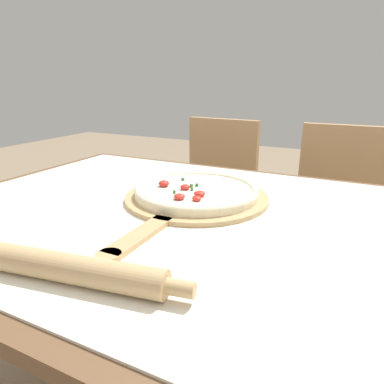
% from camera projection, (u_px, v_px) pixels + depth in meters
% --- Properties ---
extents(dining_table, '(1.47, 1.02, 0.73)m').
position_uv_depth(dining_table, '(195.00, 247.00, 0.89)').
color(dining_table, brown).
rests_on(dining_table, ground_plane).
extents(towel_cloth, '(1.39, 0.94, 0.00)m').
position_uv_depth(towel_cloth, '(195.00, 214.00, 0.87)').
color(towel_cloth, white).
rests_on(towel_cloth, dining_table).
extents(pizza_peel, '(0.40, 0.61, 0.01)m').
position_uv_depth(pizza_peel, '(194.00, 199.00, 0.95)').
color(pizza_peel, tan).
rests_on(pizza_peel, towel_cloth).
extents(pizza, '(0.35, 0.35, 0.04)m').
position_uv_depth(pizza, '(197.00, 191.00, 0.96)').
color(pizza, beige).
rests_on(pizza, pizza_peel).
extents(rolling_pin, '(0.41, 0.10, 0.05)m').
position_uv_depth(rolling_pin, '(76.00, 270.00, 0.56)').
color(rolling_pin, tan).
rests_on(rolling_pin, towel_cloth).
extents(chair_left, '(0.43, 0.43, 0.88)m').
position_uv_depth(chair_left, '(214.00, 193.00, 1.77)').
color(chair_left, tan).
rests_on(chair_left, ground_plane).
extents(chair_right, '(0.41, 0.41, 0.88)m').
position_uv_depth(chair_right, '(336.00, 212.00, 1.52)').
color(chair_right, tan).
rests_on(chair_right, ground_plane).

